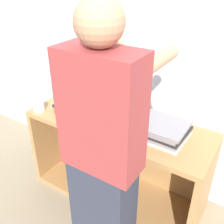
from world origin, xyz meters
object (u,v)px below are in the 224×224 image
person (103,160)px  laptop_stack_left (80,104)px  laptop_stack_right (162,130)px  mug (39,106)px  laptop_open (123,112)px

person → laptop_stack_left: bearing=138.0°
laptop_stack_right → person: bearing=-103.7°
person → laptop_stack_right: bearing=76.3°
person → mug: person is taller
mug → laptop_stack_right: bearing=10.7°
laptop_stack_right → mug: size_ratio=3.61×
laptop_stack_left → person: 0.75m
person → mug: 0.89m
laptop_open → person: (0.22, -0.57, 0.05)m
laptop_open → laptop_stack_right: laptop_open is taller
laptop_stack_right → mug: (-0.94, -0.18, -0.02)m
laptop_stack_right → person: size_ratio=0.21×
laptop_stack_left → mug: size_ratio=3.59×
laptop_stack_right → person: person is taller
laptop_stack_right → laptop_stack_left: bearing=-179.9°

